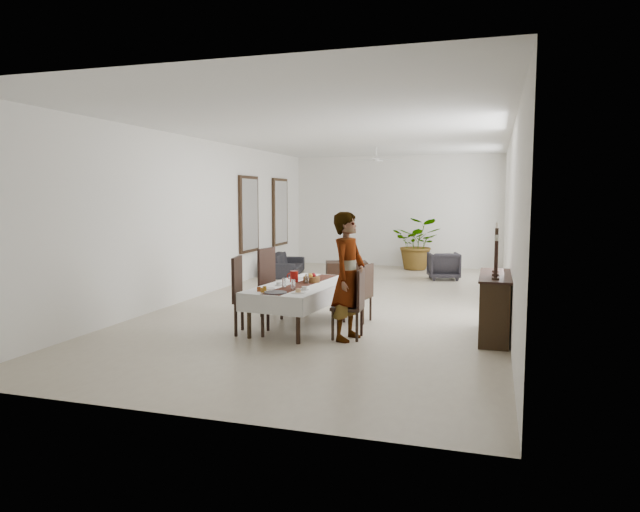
# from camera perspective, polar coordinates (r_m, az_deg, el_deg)

# --- Properties ---
(floor) EXTENTS (6.00, 12.00, 0.00)m
(floor) POSITION_cam_1_polar(r_m,az_deg,el_deg) (11.05, 2.38, -4.62)
(floor) COLOR #BFB398
(floor) RESTS_ON ground
(ceiling) EXTENTS (6.00, 12.00, 0.02)m
(ceiling) POSITION_cam_1_polar(r_m,az_deg,el_deg) (10.93, 2.46, 12.11)
(ceiling) COLOR white
(ceiling) RESTS_ON wall_back
(wall_back) EXTENTS (6.00, 0.02, 3.20)m
(wall_back) POSITION_cam_1_polar(r_m,az_deg,el_deg) (16.75, 7.63, 4.45)
(wall_back) COLOR white
(wall_back) RESTS_ON floor
(wall_front) EXTENTS (6.00, 0.02, 3.20)m
(wall_front) POSITION_cam_1_polar(r_m,az_deg,el_deg) (5.30, -14.22, 1.10)
(wall_front) COLOR white
(wall_front) RESTS_ON floor
(wall_left) EXTENTS (0.02, 12.00, 3.20)m
(wall_left) POSITION_cam_1_polar(r_m,az_deg,el_deg) (11.99, -11.62, 3.79)
(wall_left) COLOR white
(wall_left) RESTS_ON floor
(wall_right) EXTENTS (0.02, 12.00, 3.20)m
(wall_right) POSITION_cam_1_polar(r_m,az_deg,el_deg) (10.52, 18.45, 3.32)
(wall_right) COLOR white
(wall_right) RESTS_ON floor
(dining_table_top) EXTENTS (1.11, 2.20, 0.04)m
(dining_table_top) POSITION_cam_1_polar(r_m,az_deg,el_deg) (8.91, -1.69, -3.01)
(dining_table_top) COLOR black
(dining_table_top) RESTS_ON table_leg_fl
(table_leg_fl) EXTENTS (0.07, 0.07, 0.62)m
(table_leg_fl) POSITION_cam_1_polar(r_m,az_deg,el_deg) (8.27, -7.11, -6.09)
(table_leg_fl) COLOR black
(table_leg_fl) RESTS_ON floor
(table_leg_fr) EXTENTS (0.07, 0.07, 0.62)m
(table_leg_fr) POSITION_cam_1_polar(r_m,az_deg,el_deg) (7.92, -2.20, -6.60)
(table_leg_fr) COLOR black
(table_leg_fr) RESTS_ON floor
(table_leg_bl) EXTENTS (0.07, 0.07, 0.62)m
(table_leg_bl) POSITION_cam_1_polar(r_m,az_deg,el_deg) (10.03, -1.28, -3.91)
(table_leg_bl) COLOR black
(table_leg_bl) RESTS_ON floor
(table_leg_br) EXTENTS (0.07, 0.07, 0.62)m
(table_leg_br) POSITION_cam_1_polar(r_m,az_deg,el_deg) (9.74, 2.90, -4.22)
(table_leg_br) COLOR black
(table_leg_br) RESTS_ON floor
(tablecloth_top) EXTENTS (1.28, 2.38, 0.01)m
(tablecloth_top) POSITION_cam_1_polar(r_m,az_deg,el_deg) (8.91, -1.69, -2.84)
(tablecloth_top) COLOR white
(tablecloth_top) RESTS_ON dining_table_top
(tablecloth_drape_left) EXTENTS (0.25, 2.27, 0.27)m
(tablecloth_drape_left) POSITION_cam_1_polar(r_m,az_deg,el_deg) (9.16, -4.63, -3.43)
(tablecloth_drape_left) COLOR white
(tablecloth_drape_left) RESTS_ON dining_table_top
(tablecloth_drape_right) EXTENTS (0.25, 2.27, 0.27)m
(tablecloth_drape_right) POSITION_cam_1_polar(r_m,az_deg,el_deg) (8.73, 1.40, -3.87)
(tablecloth_drape_right) COLOR silver
(tablecloth_drape_right) RESTS_ON dining_table_top
(tablecloth_drape_near) EXTENTS (1.04, 0.12, 0.27)m
(tablecloth_drape_near) POSITION_cam_1_polar(r_m,az_deg,el_deg) (7.93, -5.16, -4.90)
(tablecloth_drape_near) COLOR silver
(tablecloth_drape_near) RESTS_ON dining_table_top
(tablecloth_drape_far) EXTENTS (1.04, 0.12, 0.27)m
(tablecloth_drape_far) POSITION_cam_1_polar(r_m,az_deg,el_deg) (9.96, 1.06, -2.64)
(tablecloth_drape_far) COLOR silver
(tablecloth_drape_far) RESTS_ON dining_table_top
(table_runner) EXTENTS (0.54, 2.23, 0.00)m
(table_runner) POSITION_cam_1_polar(r_m,az_deg,el_deg) (8.91, -1.69, -2.79)
(table_runner) COLOR #522417
(table_runner) RESTS_ON tablecloth_top
(red_pitcher) EXTENTS (0.15, 0.15, 0.18)m
(red_pitcher) POSITION_cam_1_polar(r_m,az_deg,el_deg) (9.11, -2.61, -2.05)
(red_pitcher) COLOR maroon
(red_pitcher) RESTS_ON tablecloth_top
(pitcher_handle) EXTENTS (0.11, 0.03, 0.11)m
(pitcher_handle) POSITION_cam_1_polar(r_m,az_deg,el_deg) (9.14, -3.03, -2.02)
(pitcher_handle) COLOR maroon
(pitcher_handle) RESTS_ON red_pitcher
(wine_glass_near) EXTENTS (0.06, 0.06, 0.15)m
(wine_glass_near) POSITION_cam_1_polar(r_m,az_deg,el_deg) (8.34, -2.70, -2.89)
(wine_glass_near) COLOR white
(wine_glass_near) RESTS_ON tablecloth_top
(wine_glass_mid) EXTENTS (0.06, 0.06, 0.15)m
(wine_glass_mid) POSITION_cam_1_polar(r_m,az_deg,el_deg) (8.50, -3.62, -2.72)
(wine_glass_mid) COLOR white
(wine_glass_mid) RESTS_ON tablecloth_top
(wine_glass_far) EXTENTS (0.06, 0.06, 0.15)m
(wine_glass_far) POSITION_cam_1_polar(r_m,az_deg,el_deg) (8.92, -1.32, -2.30)
(wine_glass_far) COLOR white
(wine_glass_far) RESTS_ON tablecloth_top
(teacup_right) EXTENTS (0.08, 0.08, 0.05)m
(teacup_right) POSITION_cam_1_polar(r_m,az_deg,el_deg) (8.32, -1.57, -3.25)
(teacup_right) COLOR silver
(teacup_right) RESTS_ON saucer_right
(saucer_right) EXTENTS (0.13, 0.13, 0.01)m
(saucer_right) POSITION_cam_1_polar(r_m,az_deg,el_deg) (8.32, -1.57, -3.39)
(saucer_right) COLOR silver
(saucer_right) RESTS_ON tablecloth_top
(teacup_left) EXTENTS (0.08, 0.08, 0.05)m
(teacup_left) POSITION_cam_1_polar(r_m,az_deg,el_deg) (8.75, -4.13, -2.81)
(teacup_left) COLOR silver
(teacup_left) RESTS_ON saucer_left
(saucer_left) EXTENTS (0.13, 0.13, 0.01)m
(saucer_left) POSITION_cam_1_polar(r_m,az_deg,el_deg) (8.75, -4.13, -2.94)
(saucer_left) COLOR silver
(saucer_left) RESTS_ON tablecloth_top
(plate_near_right) EXTENTS (0.21, 0.21, 0.01)m
(plate_near_right) POSITION_cam_1_polar(r_m,az_deg,el_deg) (8.07, -2.19, -3.68)
(plate_near_right) COLOR white
(plate_near_right) RESTS_ON tablecloth_top
(bread_near_right) EXTENTS (0.08, 0.08, 0.08)m
(bread_near_right) POSITION_cam_1_polar(r_m,az_deg,el_deg) (8.07, -2.19, -3.51)
(bread_near_right) COLOR tan
(bread_near_right) RESTS_ON plate_near_right
(plate_near_left) EXTENTS (0.21, 0.21, 0.01)m
(plate_near_left) POSITION_cam_1_polar(r_m,az_deg,el_deg) (8.44, -5.23, -3.27)
(plate_near_left) COLOR white
(plate_near_left) RESTS_ON tablecloth_top
(plate_far_left) EXTENTS (0.21, 0.21, 0.01)m
(plate_far_left) POSITION_cam_1_polar(r_m,az_deg,el_deg) (9.46, -2.01, -2.25)
(plate_far_left) COLOR white
(plate_far_left) RESTS_ON tablecloth_top
(serving_tray) EXTENTS (0.32, 0.32, 0.02)m
(serving_tray) POSITION_cam_1_polar(r_m,az_deg,el_deg) (8.09, -4.47, -3.66)
(serving_tray) COLOR #38383D
(serving_tray) RESTS_ON tablecloth_top
(jam_jar_a) EXTENTS (0.06, 0.06, 0.07)m
(jam_jar_a) POSITION_cam_1_polar(r_m,az_deg,el_deg) (8.15, -5.77, -3.42)
(jam_jar_a) COLOR #935C15
(jam_jar_a) RESTS_ON tablecloth_top
(jam_jar_b) EXTENTS (0.06, 0.06, 0.07)m
(jam_jar_b) POSITION_cam_1_polar(r_m,az_deg,el_deg) (8.24, -6.13, -3.32)
(jam_jar_b) COLOR brown
(jam_jar_b) RESTS_ON tablecloth_top
(jam_jar_c) EXTENTS (0.06, 0.06, 0.07)m
(jam_jar_c) POSITION_cam_1_polar(r_m,az_deg,el_deg) (8.29, -5.56, -3.26)
(jam_jar_c) COLOR #906015
(jam_jar_c) RESTS_ON tablecloth_top
(fruit_basket) EXTENTS (0.27, 0.27, 0.09)m
(fruit_basket) POSITION_cam_1_polar(r_m,az_deg,el_deg) (9.08, -0.86, -2.35)
(fruit_basket) COLOR brown
(fruit_basket) RESTS_ON tablecloth_top
(fruit_red) EXTENTS (0.08, 0.08, 0.08)m
(fruit_red) POSITION_cam_1_polar(r_m,az_deg,el_deg) (9.08, -0.66, -1.93)
(fruit_red) COLOR maroon
(fruit_red) RESTS_ON fruit_basket
(fruit_green) EXTENTS (0.07, 0.07, 0.07)m
(fruit_green) POSITION_cam_1_polar(r_m,az_deg,el_deg) (9.11, -0.99, -1.90)
(fruit_green) COLOR #5A7222
(fruit_green) RESTS_ON fruit_basket
(fruit_yellow) EXTENTS (0.07, 0.07, 0.07)m
(fruit_yellow) POSITION_cam_1_polar(r_m,az_deg,el_deg) (9.03, -0.97, -1.97)
(fruit_yellow) COLOR gold
(fruit_yellow) RESTS_ON fruit_basket
(chair_right_near_seat) EXTENTS (0.44, 0.44, 0.05)m
(chair_right_near_seat) POSITION_cam_1_polar(r_m,az_deg,el_deg) (8.21, 2.76, -5.18)
(chair_right_near_seat) COLOR black
(chair_right_near_seat) RESTS_ON chair_right_near_leg_fl
(chair_right_near_leg_fl) EXTENTS (0.04, 0.04, 0.42)m
(chair_right_near_leg_fl) POSITION_cam_1_polar(r_m,az_deg,el_deg) (8.06, 3.71, -7.11)
(chair_right_near_leg_fl) COLOR black
(chair_right_near_leg_fl) RESTS_ON floor
(chair_right_near_leg_fr) EXTENTS (0.04, 0.04, 0.42)m
(chair_right_near_leg_fr) POSITION_cam_1_polar(r_m,az_deg,el_deg) (8.39, 4.17, -6.58)
(chair_right_near_leg_fr) COLOR black
(chair_right_near_leg_fr) RESTS_ON floor
(chair_right_near_leg_bl) EXTENTS (0.04, 0.04, 0.42)m
(chair_right_near_leg_bl) POSITION_cam_1_polar(r_m,az_deg,el_deg) (8.13, 1.28, -6.98)
(chair_right_near_leg_bl) COLOR black
(chair_right_near_leg_bl) RESTS_ON floor
(chair_right_near_leg_br) EXTENTS (0.04, 0.04, 0.42)m
(chair_right_near_leg_br) POSITION_cam_1_polar(r_m,az_deg,el_deg) (8.46, 1.84, -6.47)
(chair_right_near_leg_br) COLOR black
(chair_right_near_leg_br) RESTS_ON floor
(chair_right_near_back) EXTENTS (0.06, 0.43, 0.54)m
(chair_right_near_back) POSITION_cam_1_polar(r_m,az_deg,el_deg) (8.12, 4.11, -3.23)
(chair_right_near_back) COLOR black
(chair_right_near_back) RESTS_ON chair_right_near_seat
(chair_right_far_seat) EXTENTS (0.46, 0.46, 0.05)m
(chair_right_far_seat) POSITION_cam_1_polar(r_m,az_deg,el_deg) (9.31, 3.77, -4.02)
(chair_right_far_seat) COLOR black
(chair_right_far_seat) RESTS_ON chair_right_far_leg_fl
(chair_right_far_leg_fl) EXTENTS (0.05, 0.05, 0.40)m
(chair_right_far_leg_fl) POSITION_cam_1_polar(r_m,az_deg,el_deg) (9.14, 4.32, -5.62)
(chair_right_far_leg_fl) COLOR black
(chair_right_far_leg_fl) RESTS_ON floor
(chair_right_far_leg_fr) EXTENTS (0.05, 0.05, 0.40)m
(chair_right_far_leg_fr) POSITION_cam_1_polar(r_m,az_deg,el_deg) (9.44, 5.07, -5.25)
(chair_right_far_leg_fr) COLOR black
(chair_right_far_leg_fr) RESTS_ON floor
(chair_right_far_leg_bl) EXTENTS (0.05, 0.05, 0.40)m
(chair_right_far_leg_bl) POSITION_cam_1_polar(r_m,az_deg,el_deg) (9.27, 2.43, -5.45)
(chair_right_far_leg_bl) COLOR black
(chair_right_far_leg_bl) RESTS_ON floor
(chair_right_far_leg_br) EXTENTS (0.05, 0.05, 0.40)m
(chair_right_far_leg_br) POSITION_cam_1_polar(r_m,az_deg,el_deg) (9.56, 3.24, -5.09)
(chair_right_far_leg_br) COLOR black
(chair_right_far_leg_br) RESTS_ON floor
(chair_right_far_back) EXTENTS (0.10, 0.40, 0.51)m
(chair_right_far_back) POSITION_cam_1_polar(r_m,az_deg,el_deg) (9.20, 4.83, -2.42)
(chair_right_far_back) COLOR black
(chair_right_far_back) RESTS_ON chair_right_far_seat
(chair_left_near_seat) EXTENTS (0.57, 0.57, 0.06)m
(chair_left_near_seat) POSITION_cam_1_polar(r_m,az_deg,el_deg) (8.52, -6.82, -4.37)
(chair_left_near_seat) COLOR black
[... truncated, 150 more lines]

